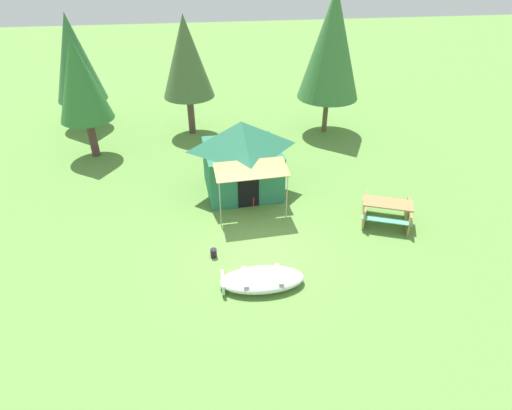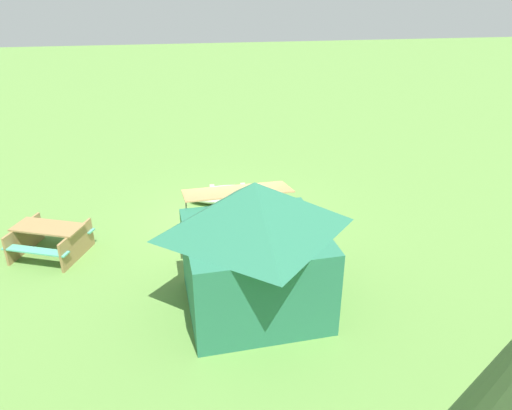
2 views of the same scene
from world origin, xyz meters
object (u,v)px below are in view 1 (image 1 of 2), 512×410
at_px(beached_rowboat, 262,279).
at_px(canvas_cabin_tent, 242,156).
at_px(picnic_table, 386,210).
at_px(cooler_box, 251,198).
at_px(pine_tree_back_left, 74,58).
at_px(pine_tree_far_center, 80,80).
at_px(pine_tree_back_right, 332,44).
at_px(pine_tree_side, 186,57).
at_px(fuel_can, 214,253).

xyz_separation_m(beached_rowboat, canvas_cabin_tent, (0.06, 5.34, 1.25)).
bearing_deg(picnic_table, cooler_box, 157.47).
bearing_deg(canvas_cabin_tent, beached_rowboat, -90.63).
bearing_deg(pine_tree_back_left, pine_tree_far_center, -75.09).
xyz_separation_m(picnic_table, pine_tree_far_center, (-10.83, 6.77, 2.90)).
distance_m(pine_tree_back_left, pine_tree_back_right, 12.10).
xyz_separation_m(cooler_box, pine_tree_back_right, (4.50, 6.12, 3.99)).
bearing_deg(pine_tree_back_left, pine_tree_side, -17.03).
relative_size(pine_tree_far_center, pine_tree_side, 0.92).
distance_m(cooler_box, pine_tree_back_left, 11.68).
xyz_separation_m(fuel_can, pine_tree_side, (-0.51, 9.78, 3.53)).
distance_m(picnic_table, cooler_box, 4.81).
height_order(canvas_cabin_tent, pine_tree_side, pine_tree_side).
bearing_deg(pine_tree_back_right, canvas_cabin_tent, -132.61).
bearing_deg(pine_tree_back_left, canvas_cabin_tent, -46.41).
distance_m(beached_rowboat, picnic_table, 5.33).
bearing_deg(canvas_cabin_tent, pine_tree_back_right, 47.39).
xyz_separation_m(beached_rowboat, fuel_can, (-1.28, 1.44, -0.07)).
distance_m(picnic_table, fuel_can, 6.08).
bearing_deg(fuel_can, pine_tree_back_left, 116.95).
xyz_separation_m(beached_rowboat, cooler_box, (0.27, 4.34, -0.01)).
bearing_deg(pine_tree_back_right, pine_tree_side, 173.42).
height_order(canvas_cabin_tent, fuel_can, canvas_cabin_tent).
distance_m(beached_rowboat, pine_tree_back_left, 15.00).
distance_m(beached_rowboat, cooler_box, 4.34).
bearing_deg(canvas_cabin_tent, pine_tree_side, 107.45).
height_order(picnic_table, pine_tree_far_center, pine_tree_far_center).
distance_m(pine_tree_back_left, pine_tree_far_center, 3.70).
bearing_deg(beached_rowboat, cooler_box, 86.50).
height_order(fuel_can, pine_tree_back_left, pine_tree_back_left).
relative_size(picnic_table, fuel_can, 7.21).
height_order(pine_tree_back_left, pine_tree_far_center, pine_tree_back_left).
relative_size(picnic_table, pine_tree_side, 0.37).
height_order(picnic_table, cooler_box, picnic_table).
relative_size(pine_tree_back_right, pine_tree_far_center, 1.30).
height_order(fuel_can, pine_tree_back_right, pine_tree_back_right).
relative_size(cooler_box, fuel_can, 1.80).
xyz_separation_m(picnic_table, pine_tree_side, (-6.49, 8.72, 3.19)).
bearing_deg(cooler_box, fuel_can, -118.08).
bearing_deg(beached_rowboat, fuel_can, 131.62).
bearing_deg(pine_tree_far_center, cooler_box, -37.65).
relative_size(pine_tree_back_left, pine_tree_back_right, 0.82).
relative_size(canvas_cabin_tent, pine_tree_far_center, 0.77).
bearing_deg(pine_tree_side, pine_tree_back_left, 162.97).
xyz_separation_m(picnic_table, pine_tree_back_left, (-11.78, 10.34, 2.94)).
distance_m(pine_tree_back_right, pine_tree_side, 6.62).
distance_m(beached_rowboat, pine_tree_back_right, 12.16).
bearing_deg(pine_tree_side, pine_tree_far_center, -155.78).
height_order(canvas_cabin_tent, pine_tree_back_right, pine_tree_back_right).
relative_size(pine_tree_back_left, pine_tree_far_center, 1.07).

